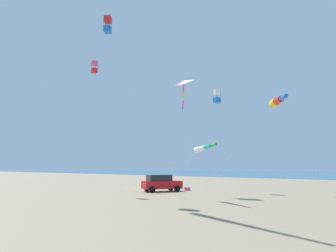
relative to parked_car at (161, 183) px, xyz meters
name	(u,v)px	position (x,y,z in m)	size (l,w,h in m)	color
ground_plane	(150,188)	(3.41, 5.71, -0.95)	(600.00, 600.00, 0.00)	gray
parked_car	(161,183)	(0.00, 0.00, 0.00)	(4.68, 3.34, 1.85)	red
cooler_box	(187,189)	(3.28, -1.02, -0.74)	(0.62, 0.42, 0.42)	#EF4C93
person_adult_flyer	(171,181)	(3.65, 2.07, -0.01)	(0.55, 0.44, 1.73)	gold
person_child_green_jacket	(156,183)	(3.05, 4.16, -0.23)	(0.40, 0.32, 1.32)	silver
kite_box_green_low_center	(217,96)	(4.83, -4.41, 10.05)	(4.25, 7.21, 11.80)	white
kite_windsock_teal_far_right	(202,148)	(-4.06, -9.21, 3.24)	(7.77, 14.13, 4.46)	white
kite_delta_orange_high_right	(184,83)	(-0.82, -4.28, 10.49)	(8.01, 7.13, 12.01)	#EF4C93
kite_box_purple_drifting	(95,67)	(-6.89, 3.47, 12.68)	(8.41, 2.62, 14.33)	#EF4C93
kite_box_long_streamer_left	(108,25)	(-8.99, -2.33, 14.69)	(13.07, 3.05, 16.45)	red
kite_windsock_checkered_midright	(277,101)	(5.48, -11.35, 8.35)	(4.71, 12.46, 9.89)	yellow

